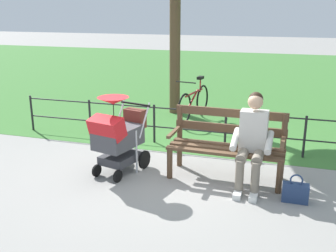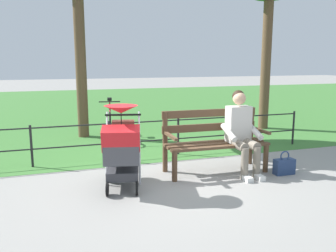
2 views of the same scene
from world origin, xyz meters
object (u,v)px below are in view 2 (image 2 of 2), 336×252
at_px(person_on_bench, 241,130).
at_px(stroller, 122,146).
at_px(park_bench, 214,138).
at_px(bicycle, 110,122).
at_px(handbag, 284,166).

distance_m(person_on_bench, stroller, 1.88).
xyz_separation_m(park_bench, bicycle, (1.16, -2.87, -0.16)).
height_order(stroller, bicycle, stroller).
distance_m(person_on_bench, bicycle, 3.46).
relative_size(park_bench, person_on_bench, 1.26).
bearing_deg(bicycle, handbag, 121.90).
bearing_deg(park_bench, person_on_bench, 148.03).
bearing_deg(handbag, person_on_bench, -27.27).
relative_size(park_bench, handbag, 4.36).
bearing_deg(person_on_bench, bicycle, -63.77).
distance_m(handbag, bicycle, 4.00).
bearing_deg(handbag, stroller, -4.32).
bearing_deg(person_on_bench, park_bench, -31.97).
height_order(park_bench, stroller, stroller).
distance_m(person_on_bench, handbag, 0.86).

